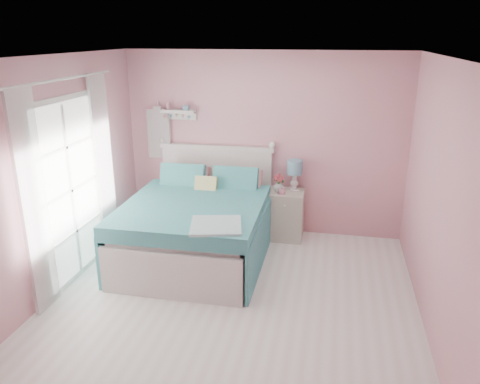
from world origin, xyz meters
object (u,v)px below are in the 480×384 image
(nightstand, at_px, (286,215))
(table_lamp, at_px, (295,169))
(bed, at_px, (198,227))
(vase, at_px, (279,186))
(teacup, at_px, (281,191))

(nightstand, relative_size, table_lamp, 1.62)
(bed, height_order, vase, bed)
(vase, bearing_deg, nightstand, 6.78)
(bed, bearing_deg, vase, 40.16)
(bed, height_order, teacup, bed)
(bed, bearing_deg, nightstand, 37.44)
(bed, xyz_separation_m, vase, (0.95, 0.82, 0.36))
(nightstand, xyz_separation_m, teacup, (-0.06, -0.12, 0.39))
(bed, xyz_separation_m, teacup, (1.00, 0.72, 0.32))
(table_lamp, distance_m, teacup, 0.37)
(bed, bearing_deg, table_lamp, 38.16)
(bed, relative_size, table_lamp, 5.05)
(vase, xyz_separation_m, teacup, (0.05, -0.10, -0.04))
(bed, relative_size, vase, 13.86)
(nightstand, xyz_separation_m, table_lamp, (0.09, 0.10, 0.65))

